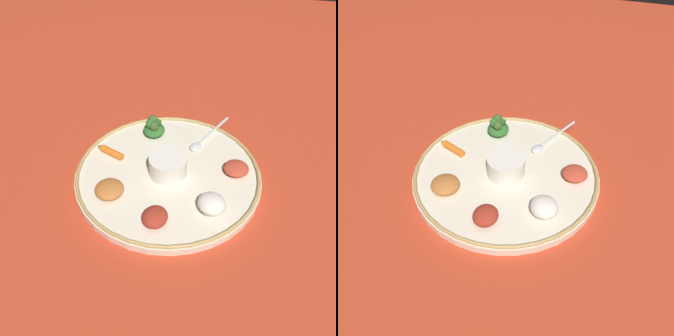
% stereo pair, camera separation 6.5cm
% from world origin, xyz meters
% --- Properties ---
extents(ground_plane, '(2.40, 2.40, 0.00)m').
position_xyz_m(ground_plane, '(0.00, 0.00, 0.00)').
color(ground_plane, '#B7381E').
extents(platter, '(0.41, 0.41, 0.02)m').
position_xyz_m(platter, '(0.00, 0.00, 0.01)').
color(platter, beige).
rests_on(platter, ground_plane).
extents(platter_rim, '(0.41, 0.41, 0.01)m').
position_xyz_m(platter_rim, '(0.00, 0.00, 0.02)').
color(platter_rim, tan).
rests_on(platter_rim, platter).
extents(center_bowl, '(0.08, 0.08, 0.04)m').
position_xyz_m(center_bowl, '(0.00, 0.00, 0.04)').
color(center_bowl, silver).
rests_on(center_bowl, platter).
extents(spoon, '(0.15, 0.09, 0.01)m').
position_xyz_m(spoon, '(0.13, -0.07, 0.02)').
color(spoon, silver).
rests_on(spoon, platter).
extents(greens_pile, '(0.07, 0.07, 0.05)m').
position_xyz_m(greens_pile, '(0.13, 0.06, 0.04)').
color(greens_pile, '#2D6628').
rests_on(greens_pile, platter).
extents(carrot_near_spoon, '(0.05, 0.08, 0.02)m').
position_xyz_m(carrot_near_spoon, '(0.04, 0.14, 0.02)').
color(carrot_near_spoon, orange).
rests_on(carrot_near_spoon, platter).
extents(mound_chickpea, '(0.07, 0.07, 0.02)m').
position_xyz_m(mound_chickpea, '(-0.08, 0.11, 0.03)').
color(mound_chickpea, '#B2662D').
rests_on(mound_chickpea, platter).
extents(mound_beet, '(0.06, 0.06, 0.03)m').
position_xyz_m(mound_beet, '(-0.14, 0.00, 0.03)').
color(mound_beet, maroon).
rests_on(mound_beet, platter).
extents(mound_berbere_red, '(0.06, 0.07, 0.02)m').
position_xyz_m(mound_berbere_red, '(0.03, -0.15, 0.03)').
color(mound_berbere_red, '#B73D28').
rests_on(mound_berbere_red, platter).
extents(mound_rice_white, '(0.08, 0.08, 0.03)m').
position_xyz_m(mound_rice_white, '(-0.09, -0.11, 0.03)').
color(mound_rice_white, silver).
rests_on(mound_rice_white, platter).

